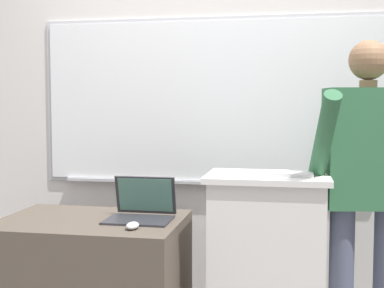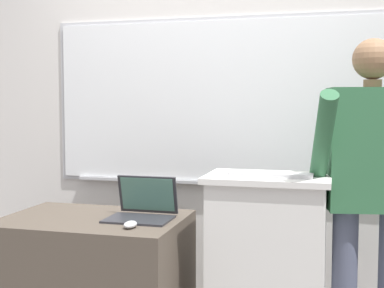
{
  "view_description": "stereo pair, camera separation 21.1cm",
  "coord_description": "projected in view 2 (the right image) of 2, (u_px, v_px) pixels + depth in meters",
  "views": [
    {
      "loc": [
        0.5,
        -2.34,
        1.37
      ],
      "look_at": [
        -0.01,
        0.36,
        1.17
      ],
      "focal_mm": 50.0,
      "sensor_mm": 36.0,
      "label": 1
    },
    {
      "loc": [
        0.7,
        -2.3,
        1.37
      ],
      "look_at": [
        -0.01,
        0.36,
        1.17
      ],
      "focal_mm": 50.0,
      "sensor_mm": 36.0,
      "label": 2
    }
  ],
  "objects": [
    {
      "name": "person_presenter",
      "position": [
        370.0,
        180.0,
        2.71
      ],
      "size": [
        0.59,
        0.59,
        1.7
      ],
      "rotation": [
        0.0,
        0.0,
        0.18
      ],
      "color": "#474C60",
      "rests_on": "ground_plane"
    },
    {
      "name": "wireless_keyboard",
      "position": [
        271.0,
        175.0,
        2.66
      ],
      "size": [
        0.41,
        0.12,
        0.02
      ],
      "color": "silver",
      "rests_on": "lectern_podium"
    },
    {
      "name": "side_desk",
      "position": [
        94.0,
        287.0,
        2.9
      ],
      "size": [
        0.96,
        0.68,
        0.76
      ],
      "color": "#4C4238",
      "rests_on": "ground_plane"
    },
    {
      "name": "lectern_podium",
      "position": [
        267.0,
        272.0,
        2.75
      ],
      "size": [
        0.63,
        0.43,
        1.01
      ],
      "color": "silver",
      "rests_on": "ground_plane"
    },
    {
      "name": "laptop",
      "position": [
        143.0,
        206.0,
        2.86
      ],
      "size": [
        0.34,
        0.29,
        0.22
      ],
      "color": "#28282D",
      "rests_on": "side_desk"
    },
    {
      "name": "back_wall",
      "position": [
        226.0,
        97.0,
        3.5
      ],
      "size": [
        6.4,
        0.17,
        2.84
      ],
      "color": "silver",
      "rests_on": "ground_plane"
    },
    {
      "name": "computer_mouse_by_laptop",
      "position": [
        130.0,
        225.0,
        2.62
      ],
      "size": [
        0.06,
        0.1,
        0.03
      ],
      "color": "#BCBCC1",
      "rests_on": "side_desk"
    }
  ]
}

